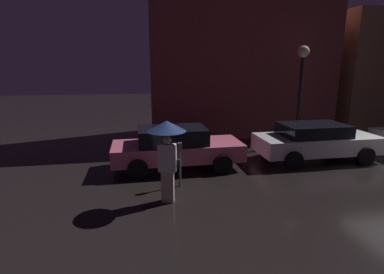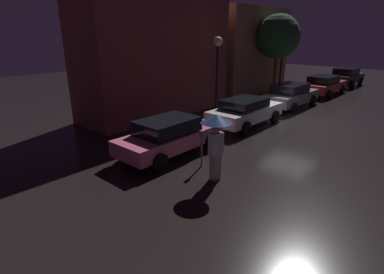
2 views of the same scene
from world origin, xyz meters
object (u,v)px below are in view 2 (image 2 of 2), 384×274
object	(u,v)px
parked_car_pink	(170,135)
pedestrian_with_umbrella	(216,131)
parked_car_red	(324,85)
parked_car_black	(346,77)
street_lamp_far	(282,52)
parked_car_white	(245,111)
street_lamp_near	(218,58)
parking_meter	(202,145)
parked_car_grey	(290,95)

from	to	relation	value
parked_car_pink	pedestrian_with_umbrella	distance (m)	2.76
parked_car_red	pedestrian_with_umbrella	xyz separation A→B (m)	(-16.42, -2.65, 0.85)
parked_car_black	street_lamp_far	distance (m)	8.49
parked_car_pink	parked_car_white	bearing A→B (deg)	-0.90
street_lamp_near	street_lamp_far	distance (m)	7.79
parked_car_red	parking_meter	bearing A→B (deg)	-172.83
pedestrian_with_umbrella	parking_meter	xyz separation A→B (m)	(0.44, 0.94, -0.79)
parking_meter	street_lamp_far	distance (m)	14.26
parked_car_grey	parked_car_black	size ratio (longest dim) A/B	1.10
street_lamp_far	street_lamp_near	bearing A→B (deg)	-178.47
parked_car_pink	street_lamp_near	size ratio (longest dim) A/B	1.03
street_lamp_far	parked_car_pink	bearing A→B (deg)	-169.90
parked_car_pink	parked_car_white	size ratio (longest dim) A/B	0.99
parked_car_grey	street_lamp_near	distance (m)	5.65
pedestrian_with_umbrella	parking_meter	world-z (taller)	pedestrian_with_umbrella
parked_car_pink	street_lamp_far	world-z (taller)	street_lamp_far
parked_car_red	parked_car_pink	bearing A→B (deg)	-178.68
street_lamp_near	street_lamp_far	bearing A→B (deg)	1.53
pedestrian_with_umbrella	parked_car_black	bearing A→B (deg)	-160.78
parked_car_black	street_lamp_near	distance (m)	15.95
parked_car_white	parked_car_red	bearing A→B (deg)	0.58
pedestrian_with_umbrella	parked_car_grey	bearing A→B (deg)	-154.05
parked_car_pink	parking_meter	distance (m)	1.64
parked_car_grey	street_lamp_near	size ratio (longest dim) A/B	1.09
parked_car_red	parked_car_black	world-z (taller)	parked_car_black
street_lamp_near	parked_car_red	bearing A→B (deg)	-11.57
parked_car_pink	parking_meter	world-z (taller)	parked_car_pink
parked_car_white	pedestrian_with_umbrella	xyz separation A→B (m)	(-5.64, -2.55, 0.86)
street_lamp_near	pedestrian_with_umbrella	bearing A→B (deg)	-142.24
parked_car_pink	pedestrian_with_umbrella	bearing A→B (deg)	-102.36
parked_car_red	street_lamp_far	size ratio (longest dim) A/B	1.11
parked_car_grey	parking_meter	size ratio (longest dim) A/B	3.53
parked_car_pink	parked_car_grey	xyz separation A→B (m)	(10.28, 0.06, 0.04)
parked_car_black	street_lamp_near	size ratio (longest dim) A/B	0.99
parked_car_red	pedestrian_with_umbrella	bearing A→B (deg)	-169.78
parked_car_pink	parked_car_red	world-z (taller)	parked_car_red
pedestrian_with_umbrella	street_lamp_far	world-z (taller)	street_lamp_far
parked_car_red	pedestrian_with_umbrella	size ratio (longest dim) A/B	2.20
parked_car_grey	street_lamp_far	bearing A→B (deg)	37.18
parked_car_black	street_lamp_near	world-z (taller)	street_lamp_near
parked_car_white	pedestrian_with_umbrella	bearing A→B (deg)	-155.57
parked_car_pink	parked_car_black	bearing A→B (deg)	-0.40
parked_car_grey	parked_car_black	xyz separation A→B (m)	(10.97, 0.03, 0.05)
parked_car_white	street_lamp_near	bearing A→B (deg)	77.37
parked_car_black	street_lamp_near	xyz separation A→B (m)	(-15.64, 2.08, 2.33)
parked_car_grey	parking_meter	world-z (taller)	parked_car_grey
parked_car_grey	parking_meter	xyz separation A→B (m)	(-10.37, -1.70, 0.04)
parked_car_red	street_lamp_near	distance (m)	10.77
parked_car_red	parked_car_white	bearing A→B (deg)	-178.44
parked_car_black	parked_car_grey	bearing A→B (deg)	-177.60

